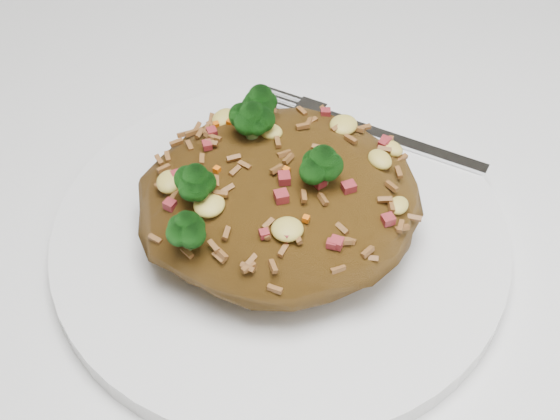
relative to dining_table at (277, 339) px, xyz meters
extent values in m
cube|color=white|center=(0.00, 0.00, 0.07)|extent=(1.20, 0.80, 0.04)
cylinder|color=white|center=(0.00, 0.01, 0.10)|extent=(0.26, 0.26, 0.01)
ellipsoid|color=brown|center=(0.00, 0.01, 0.13)|extent=(0.16, 0.14, 0.05)
ellipsoid|color=#0A3B08|center=(-0.04, -0.01, 0.16)|extent=(0.02, 0.02, 0.02)
ellipsoid|color=#0A3B08|center=(0.00, 0.05, 0.16)|extent=(0.02, 0.02, 0.02)
ellipsoid|color=#0A3B08|center=(0.02, 0.00, 0.16)|extent=(0.02, 0.02, 0.02)
ellipsoid|color=#0A3B08|center=(-0.01, 0.04, 0.16)|extent=(0.02, 0.02, 0.02)
ellipsoid|color=#0A3B08|center=(-0.05, -0.03, 0.15)|extent=(0.02, 0.02, 0.02)
cube|color=silver|center=(0.10, 0.06, 0.11)|extent=(0.09, 0.06, 0.00)
cube|color=silver|center=(0.02, 0.11, 0.11)|extent=(0.04, 0.04, 0.00)
camera|label=1|loc=(-0.02, -0.28, 0.44)|focal=50.00mm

